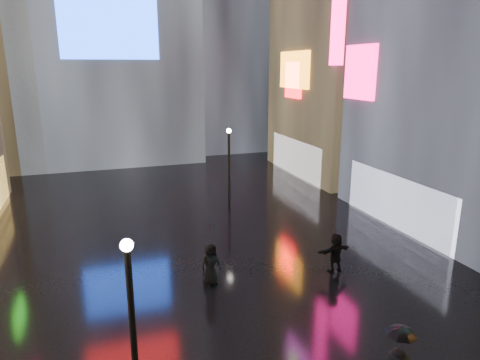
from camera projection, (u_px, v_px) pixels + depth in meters
name	position (u px, v px, depth m)	size (l,w,h in m)	color
ground	(194.00, 231.00, 23.90)	(140.00, 140.00, 0.00)	black
building_right_far	(356.00, 2.00, 34.41)	(10.28, 12.00, 28.00)	black
lamp_near	(133.00, 327.00, 10.14)	(0.30, 0.30, 5.20)	black
lamp_far	(229.00, 164.00, 27.15)	(0.30, 0.30, 5.20)	black
pedestrian_4	(210.00, 264.00, 17.87)	(0.92, 0.60, 1.88)	black
pedestrian_5	(336.00, 253.00, 19.05)	(1.67, 0.53, 1.80)	black
umbrella_1	(401.00, 338.00, 11.38)	(0.82, 0.82, 0.72)	black
umbrella_2	(210.00, 234.00, 17.53)	(0.90, 0.92, 0.83)	black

